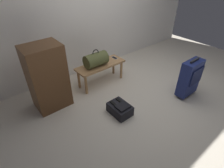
# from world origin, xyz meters

# --- Properties ---
(ground_plane) EXTENTS (6.60, 6.60, 0.00)m
(ground_plane) POSITION_xyz_m (0.00, 0.00, 0.00)
(ground_plane) COLOR beige
(back_wall) EXTENTS (6.00, 0.10, 2.80)m
(back_wall) POSITION_xyz_m (0.00, 1.60, 1.40)
(back_wall) COLOR silver
(back_wall) RESTS_ON ground
(bench) EXTENTS (1.00, 0.36, 0.43)m
(bench) POSITION_xyz_m (-0.43, 0.88, 0.36)
(bench) COLOR #A87A4C
(bench) RESTS_ON ground
(duffel_bag_olive) EXTENTS (0.44, 0.26, 0.34)m
(duffel_bag_olive) POSITION_xyz_m (-0.53, 0.88, 0.56)
(duffel_bag_olive) COLOR #51562D
(duffel_bag_olive) RESTS_ON bench
(cell_phone) EXTENTS (0.07, 0.14, 0.01)m
(cell_phone) POSITION_xyz_m (-0.04, 0.92, 0.43)
(cell_phone) COLOR silver
(cell_phone) RESTS_ON bench
(suitcase_upright_navy) EXTENTS (0.44, 0.22, 0.74)m
(suitcase_upright_navy) POSITION_xyz_m (0.55, -0.47, 0.38)
(suitcase_upright_navy) COLOR navy
(suitcase_upright_navy) RESTS_ON ground
(backpack_dark) EXTENTS (0.28, 0.38, 0.21)m
(backpack_dark) POSITION_xyz_m (-0.74, -0.05, 0.09)
(backpack_dark) COLOR black
(backpack_dark) RESTS_ON ground
(side_cabinet) EXTENTS (0.56, 0.44, 1.10)m
(side_cabinet) POSITION_xyz_m (-1.49, 0.87, 0.55)
(side_cabinet) COLOR brown
(side_cabinet) RESTS_ON ground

